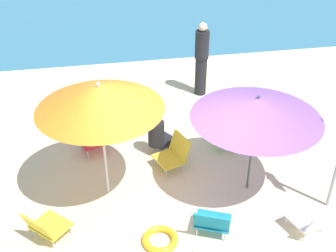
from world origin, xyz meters
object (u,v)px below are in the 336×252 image
at_px(beach_chair_e, 311,220).
at_px(person_b, 201,59).
at_px(beach_chair_d, 225,130).
at_px(umbrella_orange, 99,97).
at_px(beach_chair_b, 92,134).
at_px(person_a, 158,133).
at_px(beach_chair_c, 174,153).
at_px(beach_chair_f, 45,226).
at_px(umbrella_purple, 257,108).
at_px(beach_chair_a, 212,222).
at_px(swim_ring, 160,239).

xyz_separation_m(beach_chair_e, person_b, (-0.54, 4.72, 0.62)).
relative_size(beach_chair_d, person_b, 0.35).
distance_m(umbrella_orange, beach_chair_e, 3.69).
distance_m(beach_chair_b, person_a, 1.32).
distance_m(beach_chair_b, beach_chair_d, 2.62).
relative_size(beach_chair_c, beach_chair_f, 0.92).
bearing_deg(umbrella_orange, umbrella_purple, -7.72).
distance_m(beach_chair_a, beach_chair_f, 2.49).
bearing_deg(umbrella_purple, beach_chair_a, -133.19).
relative_size(umbrella_orange, person_a, 2.30).
bearing_deg(beach_chair_d, beach_chair_e, 18.05).
bearing_deg(swim_ring, umbrella_purple, 29.28).
xyz_separation_m(beach_chair_c, beach_chair_d, (1.14, 0.55, 0.02)).
distance_m(beach_chair_a, beach_chair_d, 2.52).
distance_m(beach_chair_e, person_b, 4.79).
bearing_deg(beach_chair_f, umbrella_purple, -35.98).
distance_m(umbrella_orange, beach_chair_f, 2.08).
distance_m(beach_chair_a, beach_chair_e, 1.50).
xyz_separation_m(beach_chair_a, beach_chair_e, (1.49, -0.22, -0.02)).
bearing_deg(umbrella_orange, beach_chair_e, -27.13).
distance_m(beach_chair_c, beach_chair_d, 1.26).
height_order(beach_chair_d, beach_chair_f, beach_chair_d).
distance_m(beach_chair_c, person_b, 3.01).
xyz_separation_m(umbrella_purple, beach_chair_b, (-2.61, 1.70, -1.29)).
height_order(umbrella_purple, swim_ring, umbrella_purple).
bearing_deg(beach_chair_e, umbrella_orange, 43.32).
xyz_separation_m(beach_chair_e, swim_ring, (-2.28, 0.24, -0.23)).
relative_size(person_a, swim_ring, 1.70).
distance_m(beach_chair_f, person_b, 5.38).
xyz_separation_m(beach_chair_a, swim_ring, (-0.79, 0.02, -0.24)).
bearing_deg(beach_chair_a, beach_chair_c, 31.26).
height_order(beach_chair_e, person_a, person_a).
bearing_deg(umbrella_purple, swim_ring, -150.72).
bearing_deg(person_b, beach_chair_c, 98.39).
distance_m(beach_chair_f, swim_ring, 1.72).
xyz_separation_m(umbrella_orange, beach_chair_e, (2.97, -1.52, -1.59)).
relative_size(beach_chair_a, beach_chair_d, 1.13).
bearing_deg(umbrella_purple, beach_chair_c, 144.33).
bearing_deg(umbrella_purple, person_a, 136.09).
xyz_separation_m(umbrella_orange, beach_chair_b, (-0.21, 1.37, -1.54)).
height_order(beach_chair_e, swim_ring, beach_chair_e).
height_order(beach_chair_a, beach_chair_b, beach_chair_b).
distance_m(beach_chair_d, beach_chair_f, 3.90).
relative_size(beach_chair_e, swim_ring, 1.25).
bearing_deg(beach_chair_a, person_a, 34.97).
distance_m(beach_chair_a, beach_chair_b, 3.17).
xyz_separation_m(beach_chair_b, beach_chair_d, (2.60, -0.33, 0.00)).
bearing_deg(swim_ring, person_a, 81.32).
bearing_deg(person_a, umbrella_purple, -76.25).
distance_m(beach_chair_a, person_a, 2.33).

